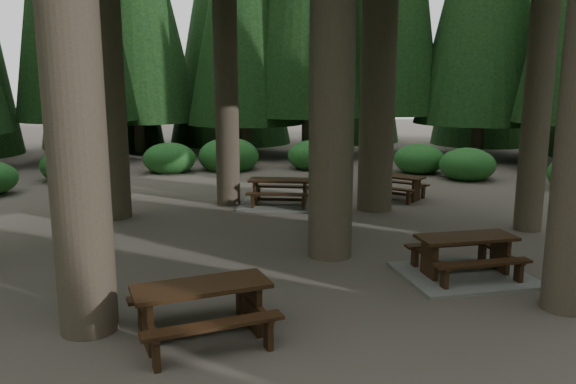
{
  "coord_description": "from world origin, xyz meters",
  "views": [
    {
      "loc": [
        -0.33,
        -10.2,
        3.31
      ],
      "look_at": [
        0.02,
        1.0,
        1.1
      ],
      "focal_mm": 35.0,
      "sensor_mm": 36.0,
      "label": 1
    }
  ],
  "objects_px": {
    "picnic_table_a": "(465,263)",
    "picnic_table_d": "(396,183)",
    "picnic_table_e": "(202,303)",
    "picnic_table_c": "(280,197)"
  },
  "relations": [
    {
      "from": "picnic_table_a",
      "to": "picnic_table_d",
      "type": "relative_size",
      "value": 1.21
    },
    {
      "from": "picnic_table_a",
      "to": "picnic_table_d",
      "type": "bearing_deg",
      "value": 77.4
    },
    {
      "from": "picnic_table_a",
      "to": "picnic_table_d",
      "type": "height_order",
      "value": "picnic_table_a"
    },
    {
      "from": "picnic_table_d",
      "to": "picnic_table_c",
      "type": "bearing_deg",
      "value": -129.23
    },
    {
      "from": "picnic_table_d",
      "to": "picnic_table_e",
      "type": "relative_size",
      "value": 0.94
    },
    {
      "from": "picnic_table_c",
      "to": "picnic_table_e",
      "type": "distance_m",
      "value": 8.13
    },
    {
      "from": "picnic_table_e",
      "to": "picnic_table_c",
      "type": "bearing_deg",
      "value": 61.13
    },
    {
      "from": "picnic_table_a",
      "to": "picnic_table_e",
      "type": "xyz_separation_m",
      "value": [
        -4.24,
        -2.28,
        0.26
      ]
    },
    {
      "from": "picnic_table_c",
      "to": "picnic_table_e",
      "type": "height_order",
      "value": "picnic_table_e"
    },
    {
      "from": "picnic_table_a",
      "to": "picnic_table_c",
      "type": "bearing_deg",
      "value": 107.72
    }
  ]
}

